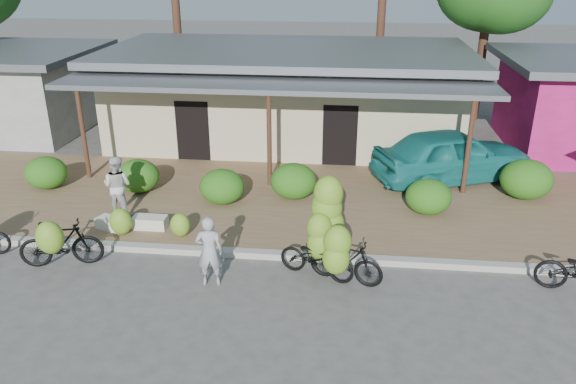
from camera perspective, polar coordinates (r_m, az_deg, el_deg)
name	(u,v)px	position (r m, az deg, el deg)	size (l,w,h in m)	color
ground	(228,306)	(11.46, -6.11, -11.43)	(100.00, 100.00, 0.00)	#514E4B
sidewalk	(265,201)	(15.73, -2.40, -0.95)	(60.00, 6.00, 0.12)	olive
curb	(246,253)	(13.08, -4.33, -6.23)	(60.00, 0.25, 0.15)	#A8A399
shop_main	(287,94)	(20.79, -0.05, 9.93)	(13.00, 8.50, 3.35)	#BEB190
shop_grey	(5,89)	(24.60, -26.81, 9.30)	(7.00, 6.00, 3.15)	#ACACA6
hedge_0	(46,173)	(17.74, -23.36, 1.81)	(1.22, 1.10, 0.95)	#2B5F15
hedge_1	(138,176)	(16.61, -15.00, 1.59)	(1.23, 1.10, 0.96)	#2B5F15
hedge_2	(222,187)	(15.40, -6.73, 0.54)	(1.23, 1.11, 0.96)	#2B5F15
hedge_3	(294,181)	(15.61, 0.56, 1.11)	(1.29, 1.16, 1.01)	#2B5F15
hedge_4	(428,197)	(15.14, 14.08, -0.48)	(1.20, 1.08, 0.94)	#2B5F15
hedge_5	(526,179)	(16.93, 23.07, 1.19)	(1.43, 1.29, 1.12)	#2B5F15
bike_left	(59,243)	(13.31, -22.23, -4.78)	(1.89, 1.35, 1.40)	black
bike_center	(322,235)	(12.17, 3.52, -4.39)	(1.81, 1.42, 2.15)	black
bike_right	(343,258)	(11.70, 5.62, -6.66)	(1.69, 1.33, 1.61)	black
loose_banana_a	(121,222)	(14.25, -16.63, -2.89)	(0.54, 0.46, 0.68)	#78B02C
loose_banana_b	(180,225)	(13.83, -10.90, -3.29)	(0.48, 0.41, 0.60)	#78B02C
loose_banana_c	(325,233)	(13.20, 3.73, -4.14)	(0.51, 0.43, 0.63)	#78B02C
sack_near	(150,222)	(14.46, -13.85, -3.00)	(0.85, 0.40, 0.30)	silver
sack_far	(112,224)	(14.67, -17.48, -3.08)	(0.75, 0.38, 0.28)	silver
vendor	(209,251)	(11.79, -7.99, -5.97)	(0.57, 0.38, 1.57)	#9C9C9C
bystander	(118,186)	(15.16, -16.93, 0.61)	(0.78, 0.61, 1.61)	silver
teal_van	(452,155)	(17.41, 16.35, 3.59)	(1.91, 4.75, 1.62)	#1B7C79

